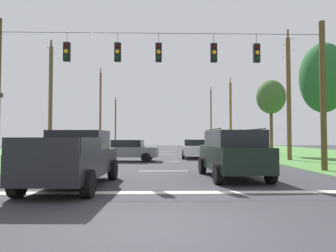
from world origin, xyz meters
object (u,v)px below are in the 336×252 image
object	(u,v)px
utility_pole_distant_left	(115,122)
tree_roadside_far_right	(271,97)
utility_pole_mid_right	(289,95)
suv_black	(232,153)
pickup_truck	(74,159)
tree_roadside_left	(323,78)
distant_car_crossing_white	(194,148)
distant_car_oncoming	(128,150)
utility_pole_near_left	(211,117)
utility_pole_far_right	(231,114)
utility_pole_distant_right	(100,109)
overhead_signal_span	(162,85)
utility_pole_far_left	(50,101)

from	to	relation	value
utility_pole_distant_left	tree_roadside_far_right	xyz separation A→B (m)	(19.36, -29.99, 0.93)
tree_roadside_far_right	utility_pole_mid_right	bearing A→B (deg)	-99.02
suv_black	utility_pole_mid_right	bearing A→B (deg)	56.03
pickup_truck	tree_roadside_left	size ratio (longest dim) A/B	0.63
pickup_truck	distant_car_crossing_white	xyz separation A→B (m)	(5.77, 14.48, -0.18)
suv_black	distant_car_oncoming	world-z (taller)	suv_black
distant_car_oncoming	utility_pole_near_left	world-z (taller)	utility_pole_near_left
utility_pole_far_right	pickup_truck	bearing A→B (deg)	-112.48
utility_pole_distant_right	utility_pole_distant_left	world-z (taller)	utility_pole_distant_right
overhead_signal_span	distant_car_oncoming	bearing A→B (deg)	110.43
pickup_truck	utility_pole_distant_right	distance (m)	31.64
overhead_signal_span	suv_black	xyz separation A→B (m)	(2.90, -2.65, -3.28)
pickup_truck	utility_pole_mid_right	xyz separation A→B (m)	(12.59, 11.86, 3.88)
overhead_signal_span	utility_pole_distant_right	distance (m)	27.49
suv_black	tree_roadside_left	world-z (taller)	tree_roadside_left
utility_pole_mid_right	utility_pole_near_left	xyz separation A→B (m)	(0.11, 35.78, 0.78)
utility_pole_mid_right	utility_pole_near_left	distance (m)	35.79
utility_pole_mid_right	utility_pole_near_left	bearing A→B (deg)	89.82
overhead_signal_span	distant_car_oncoming	size ratio (longest dim) A/B	3.78
utility_pole_mid_right	tree_roadside_far_right	xyz separation A→B (m)	(1.02, 6.43, 0.70)
utility_pole_far_right	tree_roadside_far_right	bearing A→B (deg)	-84.10
utility_pole_mid_right	utility_pole_far_left	world-z (taller)	utility_pole_mid_right
pickup_truck	utility_pole_near_left	size ratio (longest dim) A/B	0.47
tree_roadside_left	distant_car_oncoming	bearing A→B (deg)	-179.41
suv_black	tree_roadside_far_right	size ratio (longest dim) A/B	0.67
tree_roadside_left	utility_pole_distant_left	bearing A→B (deg)	119.34
utility_pole_mid_right	utility_pole_distant_left	size ratio (longest dim) A/B	1.03
utility_pole_near_left	tree_roadside_left	bearing A→B (deg)	-86.39
pickup_truck	utility_pole_mid_right	bearing A→B (deg)	43.29
tree_roadside_far_right	tree_roadside_left	world-z (taller)	tree_roadside_left
overhead_signal_span	tree_roadside_far_right	distance (m)	17.25
utility_pole_near_left	distant_car_oncoming	bearing A→B (deg)	-108.35
distant_car_oncoming	utility_pole_far_left	xyz separation A→B (m)	(-6.37, 2.30, 3.80)
utility_pole_distant_right	tree_roadside_left	world-z (taller)	utility_pole_distant_right
utility_pole_near_left	tree_roadside_far_right	size ratio (longest dim) A/B	1.60
suv_black	utility_pole_distant_right	bearing A→B (deg)	111.24
tree_roadside_far_right	utility_pole_near_left	bearing A→B (deg)	91.77
utility_pole_distant_right	utility_pole_distant_left	distance (m)	17.44
utility_pole_mid_right	tree_roadside_left	size ratio (longest dim) A/B	1.13
distant_car_crossing_white	distant_car_oncoming	size ratio (longest dim) A/B	1.00
suv_black	pickup_truck	bearing A→B (deg)	-161.16
utility_pole_far_left	distant_car_crossing_white	bearing A→B (deg)	4.67
tree_roadside_left	utility_pole_distant_right	bearing A→B (deg)	136.07
utility_pole_mid_right	tree_roadside_left	xyz separation A→B (m)	(2.40, -0.48, 1.23)
suv_black	distant_car_crossing_white	distance (m)	12.44
utility_pole_mid_right	tree_roadside_left	bearing A→B (deg)	-11.34
pickup_truck	tree_roadside_left	bearing A→B (deg)	37.20
suv_black	utility_pole_distant_left	world-z (taller)	utility_pole_distant_left
tree_roadside_left	overhead_signal_span	bearing A→B (deg)	-150.71
overhead_signal_span	utility_pole_far_left	bearing A→B (deg)	134.87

